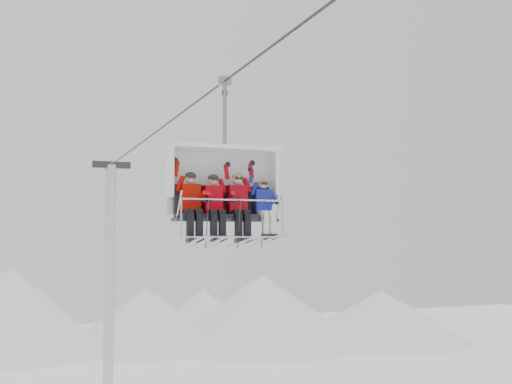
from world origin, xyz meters
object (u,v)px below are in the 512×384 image
object	(u,v)px
lift_tower_right	(109,307)
skier_center_right	(238,203)
skier_far_left	(191,203)
chairlift_carrier	(223,184)
skier_center_left	(214,204)
skier_far_right	(264,206)

from	to	relation	value
lift_tower_right	skier_center_right	distance (m)	20.48
lift_tower_right	skier_far_left	size ratio (longest dim) A/B	7.55
lift_tower_right	skier_far_left	xyz separation A→B (m)	(-0.88, -19.98, 4.48)
chairlift_carrier	skier_center_right	world-z (taller)	chairlift_carrier
skier_center_left	chairlift_carrier	bearing A→B (deg)	44.39
skier_center_right	skier_far_right	xyz separation A→B (m)	(0.67, -0.01, -0.06)
skier_far_left	skier_center_left	xyz separation A→B (m)	(0.56, -0.00, -0.02)
skier_far_left	skier_far_right	world-z (taller)	skier_far_left
lift_tower_right	chairlift_carrier	size ratio (longest dim) A/B	3.38
skier_far_left	skier_far_right	xyz separation A→B (m)	(1.85, -0.01, -0.05)
lift_tower_right	skier_far_left	world-z (taller)	lift_tower_right
skier_far_right	chairlift_carrier	bearing A→B (deg)	161.81
lift_tower_right	skier_far_left	bearing A→B (deg)	-92.52
skier_center_right	skier_far_right	distance (m)	0.67
skier_far_left	chairlift_carrier	bearing A→B (deg)	19.19
skier_far_right	skier_far_left	bearing A→B (deg)	179.60
lift_tower_right	chairlift_carrier	world-z (taller)	lift_tower_right
skier_far_left	skier_center_right	distance (m)	1.18
chairlift_carrier	skier_far_left	size ratio (longest dim) A/B	2.23
chairlift_carrier	skier_far_right	size ratio (longest dim) A/B	2.36
skier_far_left	skier_center_right	bearing A→B (deg)	0.06
skier_far_left	lift_tower_right	bearing A→B (deg)	87.48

